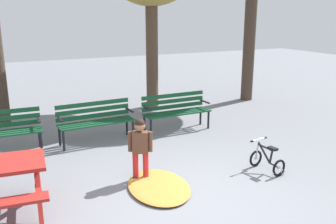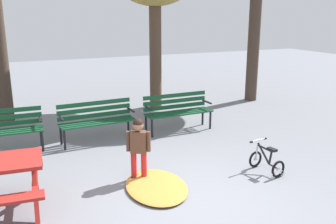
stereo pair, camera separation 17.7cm
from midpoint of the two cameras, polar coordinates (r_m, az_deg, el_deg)
ground at (r=5.57m, az=3.67°, el=-13.91°), size 36.00×36.00×0.00m
park_bench_far_left at (r=7.94m, az=-23.76°, el=-2.22°), size 1.62×0.51×0.85m
park_bench_left at (r=8.06m, az=-10.24°, el=-0.92°), size 1.62×0.53×0.85m
park_bench_right at (r=8.68m, az=2.03°, el=0.48°), size 1.61×0.49×0.85m
child_standing at (r=6.07m, az=-3.72°, el=-4.97°), size 0.36×0.26×1.05m
kids_bicycle at (r=6.73m, az=15.61°, el=-7.29°), size 0.43×0.60×0.54m
leaf_pile at (r=5.99m, az=-0.94°, el=-11.31°), size 1.09×1.45×0.07m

